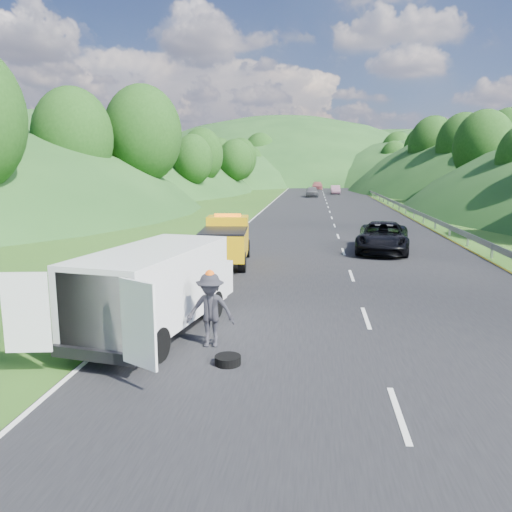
# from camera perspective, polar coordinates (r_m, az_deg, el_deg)

# --- Properties ---
(ground) EXTENTS (320.00, 320.00, 0.00)m
(ground) POSITION_cam_1_polar(r_m,az_deg,el_deg) (17.50, 1.93, -4.88)
(ground) COLOR #38661E
(ground) RESTS_ON ground
(road_surface) EXTENTS (14.00, 200.00, 0.02)m
(road_surface) POSITION_cam_1_polar(r_m,az_deg,el_deg) (57.04, 8.24, 5.55)
(road_surface) COLOR black
(road_surface) RESTS_ON ground
(guardrail) EXTENTS (0.06, 140.00, 1.52)m
(guardrail) POSITION_cam_1_polar(r_m,az_deg,el_deg) (70.06, 13.97, 6.20)
(guardrail) COLOR gray
(guardrail) RESTS_ON ground
(tree_line_left) EXTENTS (14.00, 140.00, 14.00)m
(tree_line_left) POSITION_cam_1_polar(r_m,az_deg,el_deg) (79.62, -8.31, 6.84)
(tree_line_left) COLOR #224E17
(tree_line_left) RESTS_ON ground
(tree_line_right) EXTENTS (14.00, 140.00, 14.00)m
(tree_line_right) POSITION_cam_1_polar(r_m,az_deg,el_deg) (79.96, 22.40, 6.19)
(tree_line_right) COLOR #224E17
(tree_line_right) RESTS_ON ground
(hills_backdrop) EXTENTS (201.00, 288.60, 44.00)m
(hills_backdrop) POSITION_cam_1_polar(r_m,az_deg,el_deg) (151.70, 8.60, 8.39)
(hills_backdrop) COLOR #2D5B23
(hills_backdrop) RESTS_ON ground
(tow_truck) EXTENTS (2.40, 5.47, 2.29)m
(tow_truck) POSITION_cam_1_polar(r_m,az_deg,el_deg) (23.43, -3.44, 1.77)
(tow_truck) COLOR black
(tow_truck) RESTS_ON ground
(white_van) EXTENTS (4.07, 7.16, 2.40)m
(white_van) POSITION_cam_1_polar(r_m,az_deg,el_deg) (13.87, -11.26, -3.31)
(white_van) COLOR black
(white_van) RESTS_ON ground
(woman) EXTENTS (0.73, 0.81, 1.82)m
(woman) POSITION_cam_1_polar(r_m,az_deg,el_deg) (17.87, -7.50, -4.64)
(woman) COLOR silver
(woman) RESTS_ON ground
(child) EXTENTS (0.65, 0.63, 1.05)m
(child) POSITION_cam_1_polar(r_m,az_deg,el_deg) (18.27, -3.53, -4.23)
(child) COLOR tan
(child) RESTS_ON ground
(worker) EXTENTS (1.26, 0.75, 1.90)m
(worker) POSITION_cam_1_polar(r_m,az_deg,el_deg) (13.04, -5.17, -10.28)
(worker) COLOR black
(worker) RESTS_ON ground
(suitcase) EXTENTS (0.36, 0.26, 0.52)m
(suitcase) POSITION_cam_1_polar(r_m,az_deg,el_deg) (18.50, -13.91, -3.52)
(suitcase) COLOR brown
(suitcase) RESTS_ON ground
(spare_tire) EXTENTS (0.62, 0.62, 0.20)m
(spare_tire) POSITION_cam_1_polar(r_m,az_deg,el_deg) (11.89, -3.23, -12.33)
(spare_tire) COLOR black
(spare_tire) RESTS_ON ground
(passing_suv) EXTENTS (3.48, 6.06, 1.59)m
(passing_suv) POSITION_cam_1_polar(r_m,az_deg,el_deg) (27.74, 14.22, 0.45)
(passing_suv) COLOR black
(passing_suv) RESTS_ON ground
(dist_car_a) EXTENTS (1.84, 4.58, 1.56)m
(dist_car_a) POSITION_cam_1_polar(r_m,az_deg,el_deg) (76.13, 6.42, 6.73)
(dist_car_a) COLOR #525358
(dist_car_a) RESTS_ON ground
(dist_car_b) EXTENTS (1.50, 4.30, 1.42)m
(dist_car_b) POSITION_cam_1_polar(r_m,az_deg,el_deg) (84.32, 9.05, 7.00)
(dist_car_b) COLOR #81566B
(dist_car_b) RESTS_ON ground
(dist_car_c) EXTENTS (2.07, 5.09, 1.48)m
(dist_car_c) POSITION_cam_1_polar(r_m,az_deg,el_deg) (101.14, 7.01, 7.57)
(dist_car_c) COLOR #9C4E4F
(dist_car_c) RESTS_ON ground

